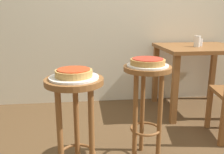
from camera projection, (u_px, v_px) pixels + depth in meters
stool_foreground at (75, 112)px, 1.50m from camera, size 0.35×0.35×0.76m
serving_plate_foreground at (74, 77)px, 1.45m from camera, size 0.30×0.30×0.01m
pizza_foreground at (74, 73)px, 1.44m from camera, size 0.22×0.22×0.05m
stool_middle at (147, 93)px, 1.84m from camera, size 0.35×0.35×0.76m
serving_plate_middle at (148, 65)px, 1.79m from camera, size 0.31×0.31×0.01m
pizza_middle at (148, 62)px, 1.78m from camera, size 0.26×0.26×0.05m
dining_table at (198, 57)px, 2.81m from camera, size 0.88×0.78×0.77m
cup_near_edge at (197, 41)px, 2.71m from camera, size 0.07×0.07×0.12m
condiment_shaker at (201, 43)px, 2.76m from camera, size 0.04×0.04×0.08m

